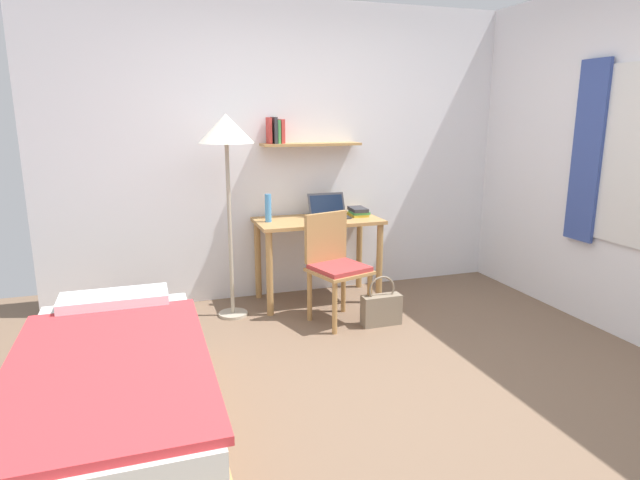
% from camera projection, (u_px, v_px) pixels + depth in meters
% --- Properties ---
extents(ground_plane, '(5.28, 5.28, 0.00)m').
position_uv_depth(ground_plane, '(388.00, 391.00, 3.27)').
color(ground_plane, brown).
extents(wall_back, '(4.40, 0.27, 2.60)m').
position_uv_depth(wall_back, '(295.00, 152.00, 4.84)').
color(wall_back, white).
rests_on(wall_back, ground_plane).
extents(bed, '(0.95, 1.95, 0.54)m').
position_uv_depth(bed, '(113.00, 395.00, 2.75)').
color(bed, '#B2844C').
rests_on(bed, ground_plane).
extents(desk, '(1.08, 0.56, 0.74)m').
position_uv_depth(desk, '(318.00, 234.00, 4.73)').
color(desk, '#B2844C').
rests_on(desk, ground_plane).
extents(desk_chair, '(0.52, 0.51, 0.87)m').
position_uv_depth(desk_chair, '(335.00, 263.00, 4.29)').
color(desk_chair, '#B2844C').
rests_on(desk_chair, ground_plane).
extents(standing_lamp, '(0.43, 0.43, 1.64)m').
position_uv_depth(standing_lamp, '(226.00, 138.00, 4.17)').
color(standing_lamp, '#B2A893').
rests_on(standing_lamp, ground_plane).
extents(laptop, '(0.34, 0.23, 0.21)m').
position_uv_depth(laptop, '(328.00, 211.00, 4.77)').
color(laptop, '#2D2D33').
rests_on(laptop, desk).
extents(water_bottle, '(0.05, 0.05, 0.24)m').
position_uv_depth(water_bottle, '(268.00, 208.00, 4.56)').
color(water_bottle, '#4C99DB').
rests_on(water_bottle, desk).
extents(book_stack, '(0.17, 0.23, 0.07)m').
position_uv_depth(book_stack, '(358.00, 212.00, 4.85)').
color(book_stack, gold).
rests_on(book_stack, desk).
extents(handbag, '(0.32, 0.11, 0.40)m').
position_uv_depth(handbag, '(381.00, 308.00, 4.27)').
color(handbag, gray).
rests_on(handbag, ground_plane).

